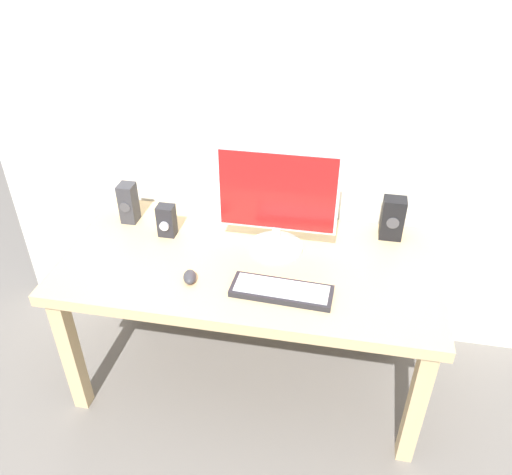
{
  "coord_description": "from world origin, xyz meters",
  "views": [
    {
      "loc": [
        0.36,
        -1.73,
        2.02
      ],
      "look_at": [
        0.03,
        0.0,
        0.82
      ],
      "focal_mm": 36.29,
      "sensor_mm": 36.0,
      "label": 1
    }
  ],
  "objects_px": {
    "monitor": "(277,200)",
    "speaker_left": "(128,203)",
    "mouse": "(190,277)",
    "speaker_right": "(393,218)",
    "desk": "(249,275)",
    "audio_controller": "(167,221)",
    "keyboard_primary": "(282,291)"
  },
  "relations": [
    {
      "from": "monitor",
      "to": "audio_controller",
      "type": "bearing_deg",
      "value": 179.09
    },
    {
      "from": "mouse",
      "to": "audio_controller",
      "type": "distance_m",
      "value": 0.36
    },
    {
      "from": "speaker_right",
      "to": "monitor",
      "type": "bearing_deg",
      "value": -160.19
    },
    {
      "from": "keyboard_primary",
      "to": "speaker_right",
      "type": "bearing_deg",
      "value": 48.67
    },
    {
      "from": "mouse",
      "to": "speaker_right",
      "type": "xyz_separation_m",
      "value": [
        0.8,
        0.47,
        0.08
      ]
    },
    {
      "from": "monitor",
      "to": "desk",
      "type": "bearing_deg",
      "value": -130.47
    },
    {
      "from": "desk",
      "to": "mouse",
      "type": "xyz_separation_m",
      "value": [
        -0.21,
        -0.18,
        0.1
      ]
    },
    {
      "from": "keyboard_primary",
      "to": "mouse",
      "type": "bearing_deg",
      "value": 178.44
    },
    {
      "from": "mouse",
      "to": "audio_controller",
      "type": "relative_size",
      "value": 0.56
    },
    {
      "from": "monitor",
      "to": "speaker_right",
      "type": "relative_size",
      "value": 2.57
    },
    {
      "from": "mouse",
      "to": "audio_controller",
      "type": "bearing_deg",
      "value": 107.43
    },
    {
      "from": "keyboard_primary",
      "to": "audio_controller",
      "type": "relative_size",
      "value": 2.7
    },
    {
      "from": "speaker_right",
      "to": "speaker_left",
      "type": "xyz_separation_m",
      "value": [
        -1.21,
        -0.09,
        -0.0
      ]
    },
    {
      "from": "desk",
      "to": "speaker_right",
      "type": "relative_size",
      "value": 8.11
    },
    {
      "from": "monitor",
      "to": "speaker_left",
      "type": "distance_m",
      "value": 0.73
    },
    {
      "from": "desk",
      "to": "speaker_left",
      "type": "distance_m",
      "value": 0.67
    },
    {
      "from": "mouse",
      "to": "monitor",
      "type": "bearing_deg",
      "value": 28.59
    },
    {
      "from": "keyboard_primary",
      "to": "speaker_left",
      "type": "xyz_separation_m",
      "value": [
        -0.78,
        0.4,
        0.08
      ]
    },
    {
      "from": "mouse",
      "to": "speaker_right",
      "type": "bearing_deg",
      "value": 15.21
    },
    {
      "from": "keyboard_primary",
      "to": "mouse",
      "type": "xyz_separation_m",
      "value": [
        -0.37,
        0.01,
        0.01
      ]
    },
    {
      "from": "speaker_right",
      "to": "audio_controller",
      "type": "height_order",
      "value": "speaker_right"
    },
    {
      "from": "monitor",
      "to": "audio_controller",
      "type": "distance_m",
      "value": 0.53
    },
    {
      "from": "desk",
      "to": "audio_controller",
      "type": "bearing_deg",
      "value": 163.12
    },
    {
      "from": "monitor",
      "to": "mouse",
      "type": "relative_size",
      "value": 6.02
    },
    {
      "from": "audio_controller",
      "to": "speaker_left",
      "type": "bearing_deg",
      "value": 158.72
    },
    {
      "from": "monitor",
      "to": "speaker_left",
      "type": "height_order",
      "value": "monitor"
    },
    {
      "from": "speaker_right",
      "to": "audio_controller",
      "type": "bearing_deg",
      "value": -170.3
    },
    {
      "from": "desk",
      "to": "mouse",
      "type": "height_order",
      "value": "mouse"
    },
    {
      "from": "monitor",
      "to": "keyboard_primary",
      "type": "bearing_deg",
      "value": -77.19
    },
    {
      "from": "monitor",
      "to": "speaker_right",
      "type": "xyz_separation_m",
      "value": [
        0.49,
        0.18,
        -0.14
      ]
    },
    {
      "from": "keyboard_primary",
      "to": "mouse",
      "type": "height_order",
      "value": "mouse"
    },
    {
      "from": "desk",
      "to": "monitor",
      "type": "bearing_deg",
      "value": 49.53
    }
  ]
}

